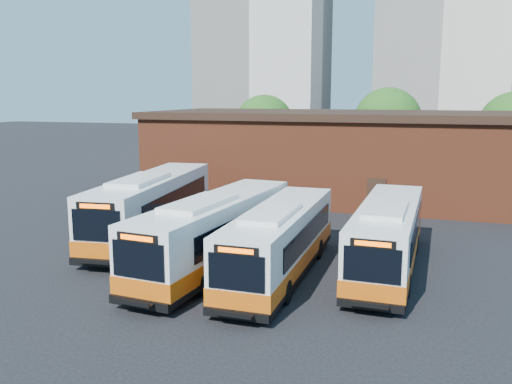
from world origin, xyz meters
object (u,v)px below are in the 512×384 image
(bus_midwest, at_px, (216,235))
(bus_mideast, at_px, (280,243))
(bus_east, at_px, (388,239))
(bus_west, at_px, (152,208))
(transit_worker, at_px, (253,279))

(bus_midwest, distance_m, bus_mideast, 3.02)
(bus_midwest, bearing_deg, bus_east, 20.77)
(bus_west, bearing_deg, bus_east, -14.53)
(bus_east, bearing_deg, bus_midwest, -163.34)
(bus_midwest, bearing_deg, bus_west, 149.27)
(bus_west, height_order, bus_midwest, bus_west)
(bus_midwest, height_order, bus_east, bus_midwest)
(bus_west, bearing_deg, bus_midwest, -42.36)
(bus_west, distance_m, bus_east, 12.68)
(bus_mideast, bearing_deg, bus_east, 27.08)
(bus_west, height_order, bus_east, bus_west)
(bus_mideast, relative_size, bus_east, 0.99)
(bus_west, distance_m, bus_mideast, 9.19)
(bus_mideast, relative_size, transit_worker, 6.16)
(bus_midwest, distance_m, bus_east, 7.56)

